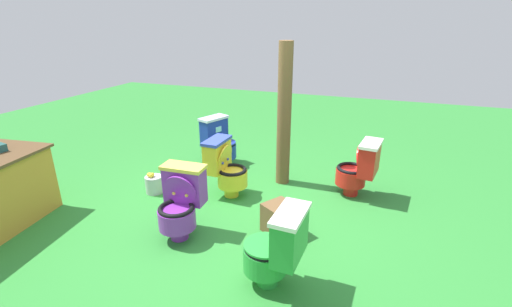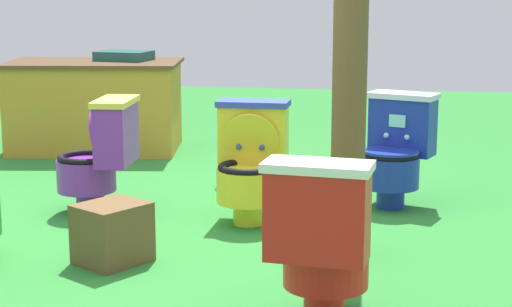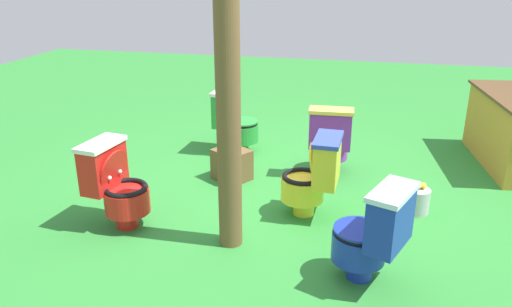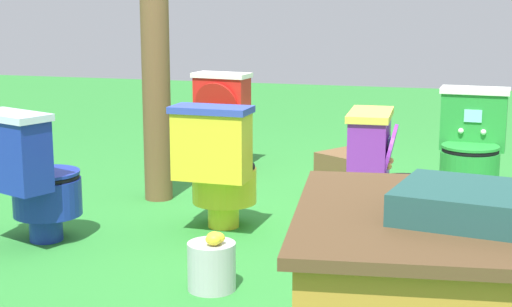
% 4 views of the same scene
% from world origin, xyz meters
% --- Properties ---
extents(ground, '(14.00, 14.00, 0.00)m').
position_xyz_m(ground, '(0.00, 0.00, 0.00)').
color(ground, '#2D8433').
extents(toilet_red, '(0.46, 0.54, 0.73)m').
position_xyz_m(toilet_red, '(0.96, -1.20, 0.37)').
color(toilet_red, red).
rests_on(toilet_red, ground).
extents(toilet_yellow, '(0.44, 0.50, 0.73)m').
position_xyz_m(toilet_yellow, '(0.42, 0.35, 0.37)').
color(toilet_yellow, yellow).
rests_on(toilet_yellow, ground).
extents(toilet_blue, '(0.55, 0.61, 0.73)m').
position_xyz_m(toilet_blue, '(1.29, 0.85, 0.37)').
color(toilet_blue, '#192D9E').
rests_on(toilet_blue, ground).
extents(toilet_purple, '(0.51, 0.44, 0.73)m').
position_xyz_m(toilet_purple, '(-0.54, 0.41, 0.37)').
color(toilet_purple, purple).
rests_on(toilet_purple, ground).
extents(toilet_green, '(0.44, 0.51, 0.73)m').
position_xyz_m(toilet_green, '(-0.94, -0.71, 0.37)').
color(toilet_green, green).
rests_on(toilet_green, ground).
extents(wooden_post, '(0.18, 0.18, 1.85)m').
position_xyz_m(wooden_post, '(1.02, -0.21, 0.92)').
color(wooden_post, brown).
rests_on(wooden_post, ground).
extents(small_crate, '(0.43, 0.44, 0.31)m').
position_xyz_m(small_crate, '(-0.17, -0.54, 0.16)').
color(small_crate, brown).
rests_on(small_crate, ground).
extents(lemon_bucket, '(0.22, 0.22, 0.28)m').
position_xyz_m(lemon_bucket, '(0.16, 1.24, 0.12)').
color(lemon_bucket, '#B7B7BF').
rests_on(lemon_bucket, ground).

